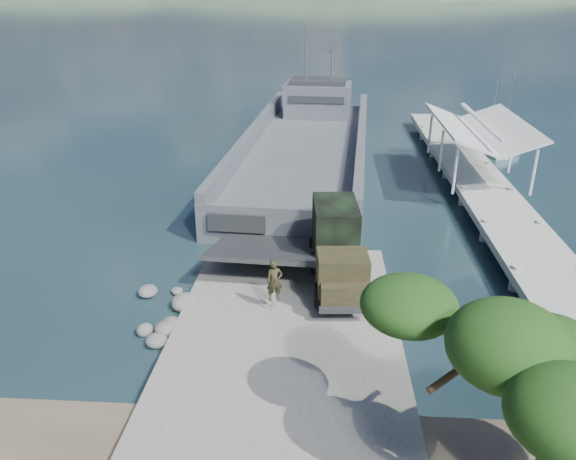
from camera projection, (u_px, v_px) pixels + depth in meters
The scene contains 10 objects.
ground at pixel (287, 326), 25.90m from camera, with size 1400.00×1400.00×0.00m, color #162D35.
boat_ramp at pixel (286, 334), 24.89m from camera, with size 10.00×18.00×0.50m, color slate.
shoreline_rocks at pixel (158, 315), 26.71m from camera, with size 3.20×5.60×0.90m, color #605F5D, non-canonical shape.
pier at pixel (478, 172), 41.61m from camera, with size 6.40×44.00×6.10m.
landing_craft at pixel (306, 156), 47.75m from camera, with size 12.20×39.20×11.49m.
military_truck at pixel (337, 247), 28.35m from camera, with size 3.01×7.89×3.59m.
soldier at pixel (275, 288), 26.01m from camera, with size 0.75×0.49×2.06m, color black.
sailboat_near at pixel (489, 148), 52.00m from camera, with size 3.16×5.71×6.68m.
sailboat_far at pixel (504, 142), 53.90m from camera, with size 2.27×6.26×7.47m.
overhang_tree at pixel (541, 366), 14.19m from camera, with size 7.80×7.18×7.08m.
Camera 1 is at (1.39, -21.80, 14.60)m, focal length 35.00 mm.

